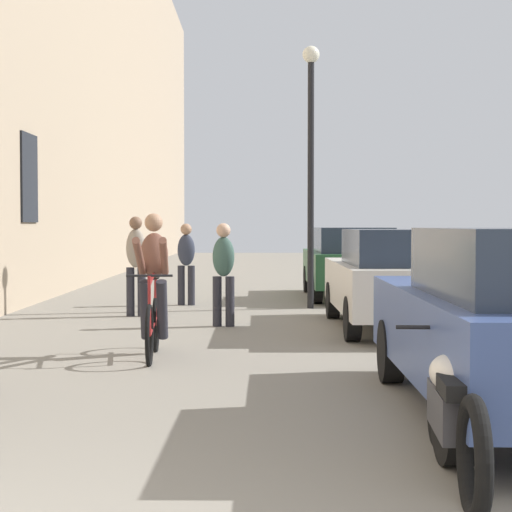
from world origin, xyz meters
The scene contains 8 objects.
cyclist_on_bicycle centered at (-0.06, 6.85, 0.81)m, with size 0.52×1.76×1.74m.
pedestrian_near centered at (0.66, 9.78, 0.90)m, with size 0.36×0.27×1.60m.
pedestrian_mid centered at (-0.89, 11.21, 0.97)m, with size 0.37×0.29×1.71m.
pedestrian_far centered at (-0.20, 13.22, 0.90)m, with size 0.36×0.27×1.60m.
street_lamp centered at (2.19, 12.58, 3.11)m, with size 0.32×0.32×4.90m.
parked_car_second centered at (3.26, 9.39, 0.78)m, with size 1.80×4.24×1.51m.
parked_car_third centered at (3.18, 14.81, 0.79)m, with size 1.81×4.26×1.51m.
parked_motorcycle centered at (2.41, 2.08, 0.40)m, with size 0.62×2.15×0.92m.
Camera 1 is at (1.17, -3.15, 1.57)m, focal length 58.94 mm.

